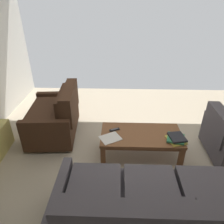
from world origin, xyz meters
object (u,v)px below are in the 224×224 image
at_px(book_stack, 176,138).
at_px(tv_remote, 114,130).
at_px(loveseat_near, 56,116).
at_px(coffee_table, 141,137).
at_px(loose_magazine, 110,138).
at_px(sofa_main, 152,210).

distance_m(book_stack, tv_remote, 0.93).
bearing_deg(tv_remote, loveseat_near, -22.97).
bearing_deg(book_stack, coffee_table, -15.55).
bearing_deg(loose_magazine, loveseat_near, -153.86).
bearing_deg(tv_remote, coffee_table, 167.72).
relative_size(sofa_main, book_stack, 6.15).
bearing_deg(sofa_main, loose_magazine, -67.04).
relative_size(book_stack, loose_magazine, 1.13).
xyz_separation_m(sofa_main, loveseat_near, (1.46, -1.76, 0.04)).
height_order(loveseat_near, coffee_table, loveseat_near).
distance_m(coffee_table, book_stack, 0.52).
bearing_deg(coffee_table, tv_remote, -12.28).
distance_m(loveseat_near, coffee_table, 1.55).
xyz_separation_m(coffee_table, loose_magazine, (0.47, 0.12, 0.07)).
relative_size(tv_remote, loose_magazine, 0.57).
xyz_separation_m(loveseat_near, coffee_table, (-1.46, 0.53, -0.03)).
bearing_deg(book_stack, loose_magazine, -0.85).
bearing_deg(loveseat_near, sofa_main, 129.64).
xyz_separation_m(loveseat_near, loose_magazine, (-0.99, 0.66, 0.03)).
distance_m(coffee_table, tv_remote, 0.43).
bearing_deg(coffee_table, sofa_main, 90.10).
bearing_deg(tv_remote, sofa_main, 107.39).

